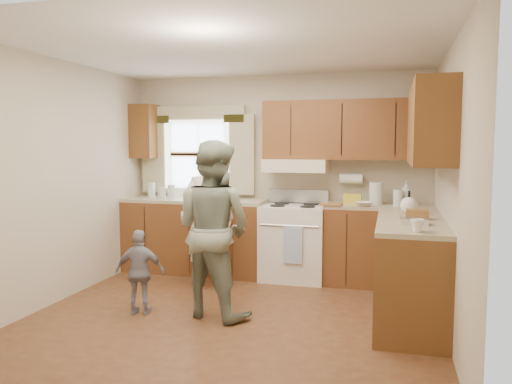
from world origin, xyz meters
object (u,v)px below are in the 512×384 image
(stove, at_px, (294,241))
(child, at_px, (140,272))
(woman_right, at_px, (213,229))
(woman_left, at_px, (209,218))

(stove, relative_size, child, 1.31)
(stove, height_order, woman_right, woman_right)
(stove, xyz_separation_m, child, (-1.19, -1.64, -0.06))
(stove, xyz_separation_m, woman_right, (-0.50, -1.48, 0.37))
(child, bearing_deg, woman_right, -178.54)
(stove, height_order, child, stove)
(woman_left, relative_size, child, 1.94)
(stove, bearing_deg, woman_left, -146.47)
(woman_left, bearing_deg, child, 62.73)
(woman_right, bearing_deg, woman_left, -49.63)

